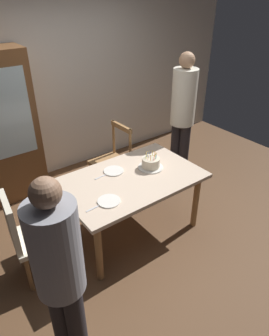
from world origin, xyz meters
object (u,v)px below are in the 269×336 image
object	(u,v)px
plate_far_side	(114,171)
chair_upholstered	(27,234)
dining_table	(131,185)
plate_near_celebrant	(109,201)
person_celebrant	(60,271)
birthday_cake	(151,163)
chair_spindle_back	(112,162)
person_guest	(183,112)

from	to	relation	value
plate_far_side	chair_upholstered	world-z (taller)	chair_upholstered
dining_table	chair_upholstered	distance (m)	1.14
plate_near_celebrant	person_celebrant	bearing A→B (deg)	-140.30
plate_near_celebrant	plate_far_side	bearing A→B (deg)	51.76
dining_table	birthday_cake	world-z (taller)	birthday_cake
dining_table	plate_near_celebrant	size ratio (longest dim) A/B	6.81
birthday_cake	plate_near_celebrant	distance (m)	0.75
birthday_cake	chair_upholstered	distance (m)	1.46
dining_table	birthday_cake	bearing A→B (deg)	6.01
plate_near_celebrant	person_celebrant	xyz separation A→B (m)	(-0.78, -0.65, 0.19)
plate_near_celebrant	chair_spindle_back	xyz separation A→B (m)	(0.68, 1.01, -0.28)
birthday_cake	person_celebrant	world-z (taller)	person_celebrant
person_celebrant	person_guest	distance (m)	2.78
chair_upholstered	person_guest	bearing A→B (deg)	10.61
person_celebrant	person_guest	bearing A→B (deg)	29.41
person_celebrant	plate_near_celebrant	bearing A→B (deg)	39.70
birthday_cake	chair_upholstered	size ratio (longest dim) A/B	0.29
plate_far_side	birthday_cake	bearing A→B (deg)	-25.99
chair_spindle_back	person_guest	size ratio (longest dim) A/B	0.53
plate_near_celebrant	person_celebrant	size ratio (longest dim) A/B	0.13
chair_spindle_back	person_celebrant	world-z (taller)	person_celebrant
chair_spindle_back	dining_table	bearing A→B (deg)	-108.94
person_guest	plate_far_side	bearing A→B (deg)	-167.56
dining_table	plate_near_celebrant	bearing A→B (deg)	-152.56
birthday_cake	dining_table	bearing A→B (deg)	-173.99
birthday_cake	person_guest	xyz separation A→B (m)	(0.93, 0.47, 0.24)
plate_far_side	dining_table	bearing A→B (deg)	-70.70
birthday_cake	person_celebrant	bearing A→B (deg)	-149.07
person_celebrant	person_guest	size ratio (longest dim) A/B	0.91
plate_far_side	person_celebrant	size ratio (longest dim) A/B	0.13
dining_table	plate_far_side	distance (m)	0.25
plate_far_side	chair_upholstered	bearing A→B (deg)	-171.66
dining_table	plate_far_side	xyz separation A→B (m)	(-0.07, 0.21, 0.10)
plate_far_side	person_guest	distance (m)	1.36
chair_spindle_back	person_guest	bearing A→B (deg)	-17.24
chair_upholstered	person_guest	xyz separation A→B (m)	(2.36, 0.44, 0.50)
chair_spindle_back	chair_upholstered	xyz separation A→B (m)	(-1.41, -0.74, 0.07)
plate_near_celebrant	chair_spindle_back	bearing A→B (deg)	55.86
plate_near_celebrant	person_guest	size ratio (longest dim) A/B	0.12
chair_upholstered	person_celebrant	size ratio (longest dim) A/B	0.58
birthday_cake	chair_upholstered	xyz separation A→B (m)	(-1.44, 0.03, -0.26)
plate_far_side	chair_spindle_back	size ratio (longest dim) A/B	0.23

